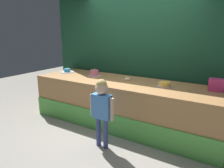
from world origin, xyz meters
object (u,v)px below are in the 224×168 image
cake_left (67,71)px  cake_center (94,73)px  cake_right (165,84)px  donut (128,79)px  child_figure (102,104)px  pink_box (216,85)px

cake_left → cake_center: bearing=0.7°
cake_right → donut: bearing=172.2°
child_figure → cake_right: bearing=56.9°
cake_center → cake_left: bearing=-179.3°
child_figure → pink_box: size_ratio=4.91×
child_figure → donut: child_figure is taller
cake_left → cake_right: (2.34, -0.06, 0.01)m
pink_box → donut: (-1.56, -0.08, -0.08)m
cake_left → cake_right: cake_left is taller
child_figure → cake_left: size_ratio=3.35×
child_figure → pink_box: child_figure is taller
child_figure → donut: size_ratio=8.51×
child_figure → pink_box: 1.86m
pink_box → cake_left: size_ratio=0.68×
cake_center → cake_right: cake_center is taller
cake_left → child_figure: bearing=-31.5°
child_figure → pink_box: bearing=39.5°
cake_left → donut: bearing=1.9°
cake_left → cake_right: size_ratio=1.25×
child_figure → cake_center: size_ratio=4.17×
donut → cake_left: cake_left is taller
cake_left → cake_right: 2.34m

